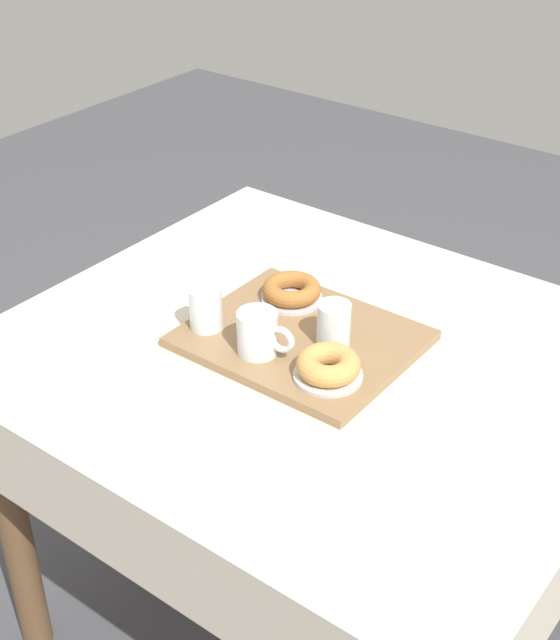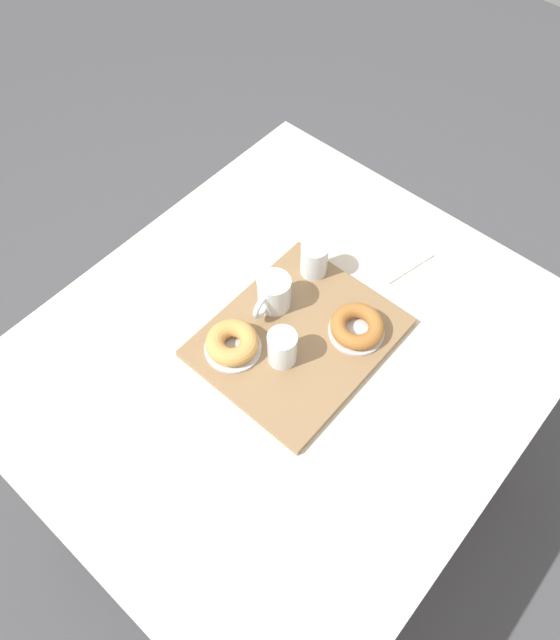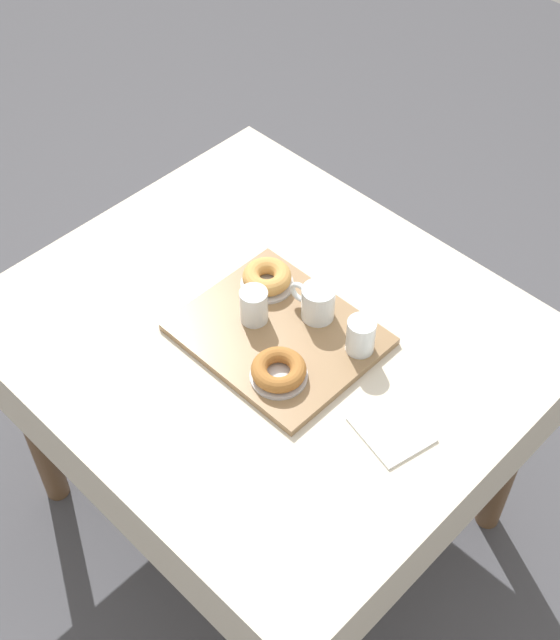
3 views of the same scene
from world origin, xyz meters
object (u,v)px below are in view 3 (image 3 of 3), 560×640
(water_glass_near, at_px, (361,337))
(donut_plate_right, at_px, (279,376))
(sugar_donut_left, at_px, (267,277))
(sugar_donut_right, at_px, (279,370))
(paper_napkin, at_px, (392,429))
(serving_tray, at_px, (279,334))
(water_glass_far, at_px, (254,307))
(dining_table, at_px, (267,360))
(donut_plate_left, at_px, (267,284))
(tea_mug_left, at_px, (317,303))

(water_glass_near, distance_m, donut_plate_right, 0.19)
(sugar_donut_left, relative_size, donut_plate_right, 0.92)
(water_glass_near, xyz_separation_m, sugar_donut_right, (0.07, 0.17, -0.01))
(sugar_donut_right, bearing_deg, paper_napkin, -163.67)
(serving_tray, height_order, water_glass_far, water_glass_far)
(serving_tray, distance_m, sugar_donut_right, 0.13)
(dining_table, distance_m, donut_plate_left, 0.17)
(sugar_donut_right, distance_m, paper_napkin, 0.25)
(paper_napkin, bearing_deg, tea_mug_left, -19.82)
(tea_mug_left, bearing_deg, sugar_donut_right, 108.67)
(dining_table, distance_m, paper_napkin, 0.38)
(serving_tray, xyz_separation_m, water_glass_far, (0.06, 0.01, 0.05))
(dining_table, relative_size, water_glass_near, 13.64)
(dining_table, height_order, donut_plate_right, donut_plate_right)
(donut_plate_right, bearing_deg, serving_tray, -46.09)
(water_glass_far, bearing_deg, donut_plate_left, -60.38)
(water_glass_near, distance_m, water_glass_far, 0.24)
(serving_tray, bearing_deg, donut_plate_right, 133.91)
(water_glass_far, bearing_deg, donut_plate_right, 152.75)
(sugar_donut_left, height_order, donut_plate_right, sugar_donut_left)
(donut_plate_left, xyz_separation_m, sugar_donut_right, (-0.20, 0.17, 0.02))
(serving_tray, bearing_deg, tea_mug_left, -106.25)
(dining_table, bearing_deg, sugar_donut_left, -45.25)
(dining_table, relative_size, paper_napkin, 7.97)
(serving_tray, height_order, donut_plate_left, donut_plate_left)
(serving_tray, relative_size, sugar_donut_right, 3.50)
(water_glass_far, bearing_deg, sugar_donut_right, 152.75)
(sugar_donut_left, distance_m, donut_plate_right, 0.26)
(tea_mug_left, xyz_separation_m, water_glass_near, (-0.13, 0.01, -0.00))
(dining_table, bearing_deg, paper_napkin, 177.33)
(donut_plate_left, bearing_deg, serving_tray, 145.87)
(serving_tray, bearing_deg, water_glass_far, 11.40)
(water_glass_far, relative_size, sugar_donut_right, 0.72)
(donut_plate_left, xyz_separation_m, sugar_donut_left, (0.00, 0.00, 0.02))
(water_glass_near, height_order, paper_napkin, water_glass_near)
(water_glass_near, bearing_deg, donut_plate_left, 1.11)
(serving_tray, xyz_separation_m, donut_plate_left, (0.11, -0.08, 0.01))
(donut_plate_left, distance_m, paper_napkin, 0.45)
(tea_mug_left, relative_size, donut_plate_right, 0.93)
(paper_napkin, bearing_deg, dining_table, -2.67)
(donut_plate_left, distance_m, sugar_donut_left, 0.02)
(water_glass_near, xyz_separation_m, water_glass_far, (0.22, 0.10, -0.00))
(donut_plate_left, height_order, paper_napkin, donut_plate_left)
(dining_table, distance_m, tea_mug_left, 0.20)
(water_glass_far, bearing_deg, tea_mug_left, -131.19)
(donut_plate_right, bearing_deg, water_glass_near, -111.30)
(water_glass_far, bearing_deg, dining_table, -159.89)
(tea_mug_left, height_order, sugar_donut_left, tea_mug_left)
(dining_table, bearing_deg, serving_tray, -175.97)
(water_glass_far, bearing_deg, sugar_donut_left, -60.38)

